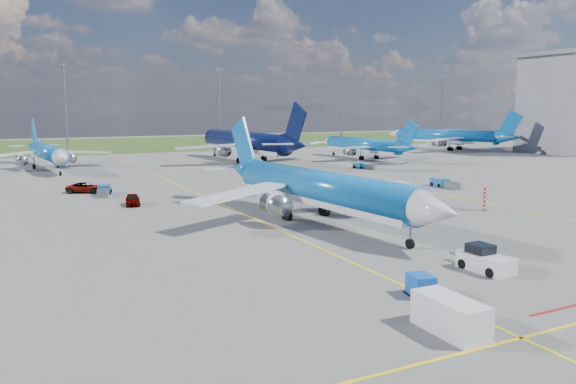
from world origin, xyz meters
name	(u,v)px	position (x,y,z in m)	size (l,w,h in m)	color
ground	(327,251)	(0.00, 0.00, 0.00)	(400.00, 400.00, 0.00)	#5A5A57
grass_strip	(89,145)	(0.00, 150.00, 0.00)	(400.00, 80.00, 0.01)	#2D4719
taxiway_lines	(218,202)	(0.17, 27.70, 0.01)	(60.25, 160.00, 0.02)	yellow
floodlight_masts	(147,105)	(10.00, 110.00, 12.56)	(202.20, 0.50, 22.70)	slate
warning_post	(484,198)	(26.00, 8.00, 1.50)	(0.50, 0.50, 3.00)	red
bg_jet_nnw	(48,169)	(-16.58, 78.57, 0.00)	(27.18, 35.68, 9.34)	#0D68BC
bg_jet_n	(245,161)	(23.93, 76.60, 0.00)	(36.80, 48.30, 12.65)	#07113B
bg_jet_ne	(363,159)	(51.22, 70.36, 0.00)	(27.05, 35.50, 9.30)	#0D68BC
bg_jet_ene	(446,150)	(88.18, 83.18, 0.00)	(32.07, 42.10, 11.03)	#0D68BC
main_airliner	(320,222)	(5.55, 10.86, 0.00)	(30.37, 39.86, 10.44)	#0D68BC
pushback_tug	(485,260)	(7.60, -10.02, 0.77)	(2.18, 5.65, 1.91)	silver
uld_container	(421,285)	(-0.33, -12.38, 0.69)	(1.39, 1.73, 1.39)	blue
service_van	(450,316)	(-2.85, -17.77, 0.96)	(1.92, 4.36, 1.92)	white
service_car_a	(133,200)	(-10.01, 30.11, 0.71)	(1.68, 4.18, 1.42)	#999999
service_car_b	(85,188)	(-13.92, 43.54, 0.72)	(2.40, 5.20, 1.45)	#999999
service_car_c	(377,187)	(23.83, 26.34, 0.58)	(1.63, 4.00, 1.16)	#999999
baggage_tug_w	(444,184)	(35.26, 25.04, 0.58)	(1.91, 5.61, 1.24)	#1A619F
baggage_tug_c	(104,191)	(-11.89, 40.45, 0.59)	(2.68, 5.77, 1.25)	#19549A
baggage_tug_e	(363,166)	(39.19, 52.31, 0.49)	(3.02, 4.80, 1.05)	#1B67A2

